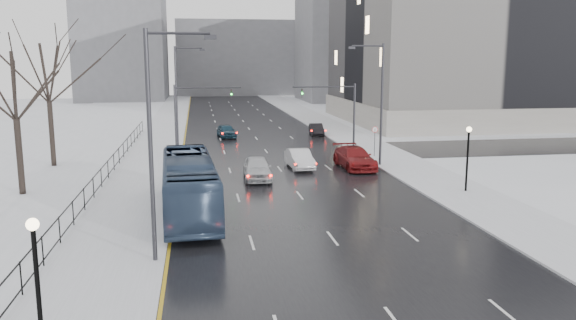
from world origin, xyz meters
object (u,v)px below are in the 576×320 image
sedan_center_near (257,168)px  bus (189,185)px  streetlight_l_near (156,135)px  streetlight_l_far (179,92)px  tree_park_e (54,167)px  sedan_right_far (355,158)px  sedan_right_near (299,159)px  tree_park_d (23,195)px  lamppost_r_mid (468,149)px  lamppost_l (36,270)px  mast_signal_left (187,111)px  streetlight_r_mid (379,98)px  sedan_right_distant (316,129)px  no_uturn_sign (375,132)px  sedan_center_far (226,131)px  mast_signal_right (343,109)px

sedan_center_near → bus: bearing=-116.3°
streetlight_l_near → streetlight_l_far: same height
tree_park_e → sedan_center_near: tree_park_e is taller
tree_park_e → sedan_right_far: (24.26, -4.56, 0.90)m
streetlight_l_near → bus: size_ratio=0.83×
sedan_center_near → sedan_right_near: 5.32m
tree_park_d → lamppost_r_mid: tree_park_d is taller
tree_park_e → sedan_right_near: (19.83, -3.94, 0.82)m
lamppost_l → lamppost_r_mid: (22.00, 18.00, 0.00)m
mast_signal_left → bus: 20.55m
streetlight_r_mid → tree_park_d: bearing=-167.0°
streetlight_l_near → sedan_right_distant: 42.75m
tree_park_e → sedan_right_distant: bearing=31.5°
no_uturn_sign → sedan_center_far: bearing=129.1°
no_uturn_sign → sedan_right_near: 8.66m
tree_park_e → streetlight_r_mid: 27.25m
tree_park_d → mast_signal_left: 17.96m
bus → sedan_right_distant: bus is taller
bus → sedan_right_near: (8.63, 12.47, -0.91)m
sedan_right_near → sedan_right_distant: (5.57, 19.53, -0.11)m
streetlight_r_mid → mast_signal_right: streetlight_r_mid is taller
sedan_right_near → sedan_right_far: (4.43, -0.62, 0.08)m
no_uturn_sign → lamppost_r_mid: bearing=-82.7°
mast_signal_right → tree_park_d: bearing=-150.9°
tree_park_e → streetlight_l_near: size_ratio=1.35×
lamppost_r_mid → sedan_right_far: 10.85m
tree_park_d → no_uturn_sign: 28.88m
mast_signal_left → sedan_center_near: bearing=-66.2°
sedan_center_near → sedan_right_far: (8.26, 3.08, 0.02)m
tree_park_d → sedan_right_near: size_ratio=2.66×
streetlight_l_near → no_uturn_sign: size_ratio=3.70×
sedan_center_far → lamppost_r_mid: bearing=-71.2°
streetlight_l_far → no_uturn_sign: (17.37, -8.00, -3.32)m
mast_signal_right → lamppost_r_mid: bearing=-78.5°
streetlight_r_mid → bus: bearing=-140.7°
sedan_right_far → streetlight_l_near: bearing=-128.8°
tree_park_e → streetlight_l_far: (10.03, 8.00, 5.62)m
streetlight_r_mid → streetlight_l_near: size_ratio=1.00×
streetlight_l_far → bus: 24.75m
lamppost_l → bus: (4.00, 15.59, -1.22)m
tree_park_d → bus: (10.80, -6.41, 1.72)m
tree_park_e → streetlight_l_far: streetlight_l_far is taller
bus → sedan_center_far: (3.75, 31.73, -0.94)m
sedan_right_distant → mast_signal_left: bearing=-137.1°
sedan_center_near → sedan_center_far: bearing=95.0°
sedan_center_near → sedan_right_far: size_ratio=0.84×
tree_park_d → sedan_right_far: 24.49m
tree_park_d → streetlight_l_near: streetlight_l_near is taller
streetlight_l_far → sedan_right_far: streetlight_l_far is taller
streetlight_r_mid → lamppost_r_mid: (2.83, -10.00, -2.67)m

